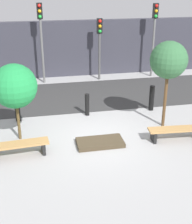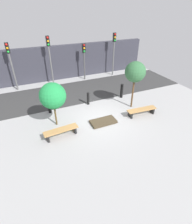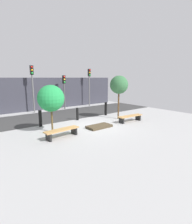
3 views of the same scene
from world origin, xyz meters
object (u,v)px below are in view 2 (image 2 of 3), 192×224
traffic_light_mid_west (49,53)px  traffic_light_mid_east (84,55)px  traffic_light_east (114,47)px  planter_bed (103,122)px  tree_behind_right_bench (135,72)px  traffic_light_west (10,59)px  tree_behind_left_bench (53,96)px  bollard_far_left (49,106)px  bench_left (61,131)px  bollard_center (122,91)px  bollard_left (88,99)px  bench_right (142,111)px

traffic_light_mid_west → traffic_light_mid_east: traffic_light_mid_west is taller
traffic_light_mid_west → traffic_light_east: 6.09m
planter_bed → tree_behind_right_bench: (2.67, 0.98, 2.47)m
tree_behind_right_bench → traffic_light_east: bearing=73.2°
traffic_light_west → planter_bed: bearing=-57.8°
tree_behind_left_bench → traffic_light_east: bearing=40.9°
planter_bed → bollard_far_left: bollard_far_left is taller
bench_left → planter_bed: 2.69m
bollard_center → traffic_light_west: traffic_light_west is taller
bench_left → tree_behind_left_bench: size_ratio=0.72×
bollard_left → traffic_light_east: (4.56, 4.73, 2.28)m
bench_left → tree_behind_right_bench: size_ratio=0.60×
traffic_light_mid_east → bench_right: bearing=-81.2°
bench_right → tree_behind_left_bench: size_ratio=0.75×
planter_bed → traffic_light_mid_west: traffic_light_mid_west is taller
tree_behind_right_bench → traffic_light_mid_east: 6.39m
traffic_light_west → traffic_light_east: (9.13, 0.00, 0.11)m
tree_behind_right_bench → traffic_light_mid_east: bearing=100.4°
bollard_far_left → traffic_light_mid_east: traffic_light_mid_east is taller
bollard_far_left → bollard_left: bearing=0.0°
bench_left → traffic_light_west: bearing=99.8°
planter_bed → bollard_left: bearing=90.0°
planter_bed → tree_behind_right_bench: bearing=20.1°
tree_behind_left_bench → bollard_left: tree_behind_left_bench is taller
traffic_light_west → traffic_light_east: bearing=0.0°
bench_left → tree_behind_right_bench: bearing=8.0°
bench_right → bollard_center: 2.73m
bollard_far_left → traffic_light_mid_east: size_ratio=0.32×
traffic_light_east → bench_left: bearing=-134.2°
bollard_far_left → bollard_left: 2.77m
traffic_light_mid_west → bollard_far_left: bearing=-104.8°
planter_bed → bollard_far_left: size_ratio=1.50×
tree_behind_right_bench → bollard_left: tree_behind_right_bench is taller
tree_behind_left_bench → tree_behind_right_bench: tree_behind_right_bench is taller
tree_behind_right_bench → bench_left: bearing=-167.6°
bollard_far_left → planter_bed: bearing=-42.3°
planter_bed → bollard_center: bearing=42.3°
bench_right → bollard_far_left: 6.09m
bollard_left → traffic_light_mid_east: bearing=72.2°
bench_right → traffic_light_mid_east: 7.79m
bollard_left → traffic_light_west: bearing=134.0°
bench_left → tree_behind_right_bench: (5.35, 1.18, 2.21)m
traffic_light_mid_east → traffic_light_east: 3.08m
bollard_far_left → traffic_light_west: size_ratio=0.28×
bench_right → planter_bed: size_ratio=1.28×
traffic_light_mid_west → bench_left: bearing=-98.8°
bollard_left → bollard_far_left: bearing=180.0°
bench_right → traffic_light_east: (1.89, 7.45, 2.41)m
bench_left → bollard_far_left: 2.73m
bench_left → tree_behind_right_bench: tree_behind_right_bench is taller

